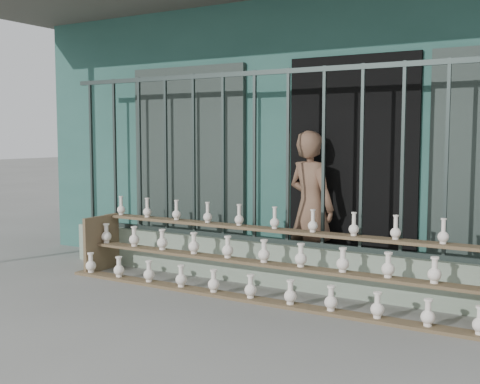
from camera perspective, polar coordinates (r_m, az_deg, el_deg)
The scene contains 6 objects.
ground at distance 5.48m, azimuth -5.47°, elevation -11.34°, with size 60.00×60.00×0.00m, color slate.
workshop_building at distance 9.01m, azimuth 10.67°, elevation 5.61°, with size 7.40×6.60×3.21m.
parapet_wall at distance 6.48m, azimuth 1.37°, elevation -6.62°, with size 5.00×0.20×0.45m, color gray.
security_fence at distance 6.34m, azimuth 1.39°, elevation 3.36°, with size 5.00×0.04×1.80m.
shelf_rack at distance 5.95m, azimuth 2.14°, elevation -6.41°, with size 4.50×0.68×0.85m.
elderly_woman at distance 6.44m, azimuth 6.75°, elevation -1.44°, with size 0.59×0.39×1.62m, color brown.
Camera 1 is at (3.12, -4.22, 1.58)m, focal length 45.00 mm.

